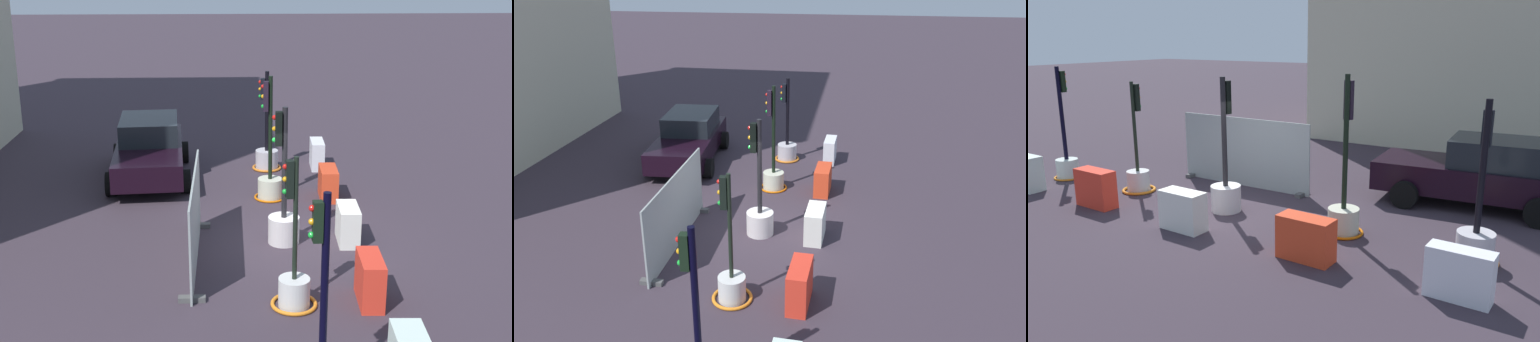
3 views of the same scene
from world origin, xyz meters
TOP-DOWN VIEW (x-y plane):
  - ground_plane at (0.00, 0.00)m, footprint 120.00×120.00m
  - traffic_light_1 at (-2.90, 0.15)m, footprint 0.85×0.85m
  - traffic_light_2 at (-0.03, 0.12)m, footprint 0.69×0.69m
  - traffic_light_3 at (2.86, 0.25)m, footprint 0.83×0.83m
  - traffic_light_4 at (5.43, 0.19)m, footprint 0.86×0.86m
  - construction_barrier_1 at (-2.81, -1.24)m, footprint 1.05×0.45m
  - construction_barrier_2 at (-0.05, -1.30)m, footprint 1.00×0.48m
  - construction_barrier_3 at (2.83, -1.27)m, footprint 1.05×0.47m
  - construction_barrier_4 at (5.51, -1.31)m, footprint 1.01×0.41m
  - car_black_sedan at (4.85, 3.54)m, footprint 4.71×2.47m
  - site_fence_panel at (-0.88, 2.00)m, footprint 3.98×0.50m

SIDE VIEW (x-z plane):
  - ground_plane at x=0.00m, z-range 0.00..0.00m
  - construction_barrier_3 at x=2.83m, z-range 0.00..0.80m
  - construction_barrier_4 at x=5.51m, z-range 0.00..0.82m
  - construction_barrier_2 at x=-0.05m, z-range 0.00..0.82m
  - construction_barrier_1 at x=-2.81m, z-range 0.00..0.89m
  - traffic_light_1 at x=-2.90m, z-range -0.96..1.85m
  - traffic_light_4 at x=5.43m, z-range -0.98..1.91m
  - traffic_light_3 at x=2.86m, z-range -1.07..2.13m
  - traffic_light_2 at x=-0.03m, z-range -0.92..2.12m
  - car_black_sedan at x=4.85m, z-range 0.00..1.62m
  - site_fence_panel at x=-0.88m, z-range -0.05..1.78m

